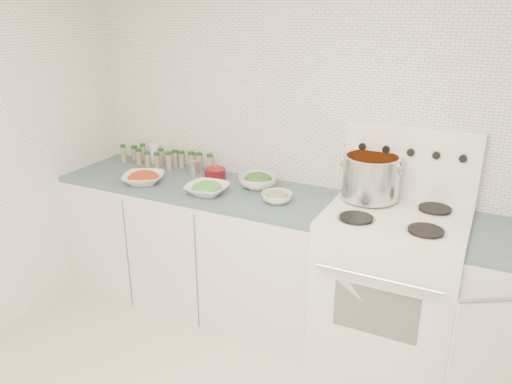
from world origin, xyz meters
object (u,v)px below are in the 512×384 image
Objects in this scene: stove at (389,283)px; bowl_snowpea at (207,189)px; stock_pot at (371,175)px; bowl_tomato at (144,178)px.

bowl_snowpea is (-1.14, -0.13, 0.44)m from stove.
stock_pot is 1.01× the size of bowl_tomato.
stove is 1.69m from bowl_tomato.
bowl_snowpea is at bearing 1.77° from bowl_tomato.
bowl_tomato is (-1.43, -0.29, -0.14)m from stock_pot.
bowl_snowpea is (0.48, 0.01, -0.00)m from bowl_tomato.
stock_pot is 1.29× the size of bowl_snowpea.
bowl_snowpea is (-0.95, -0.28, -0.15)m from stock_pot.
stove reaches higher than bowl_tomato.
bowl_tomato is at bearing -168.41° from stock_pot.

